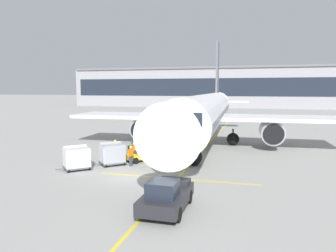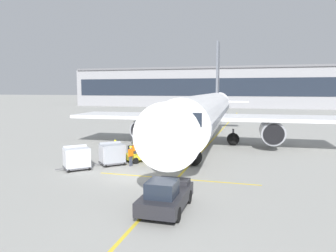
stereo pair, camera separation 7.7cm
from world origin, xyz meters
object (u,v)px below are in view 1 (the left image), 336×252
Objects in this scene: ground_crew_by_carts at (131,154)px; safety_cone_engine_keepout at (144,139)px; pushback_tug at (166,196)px; baggage_cart_lead at (112,153)px; belt_loader at (145,151)px; baggage_cart_second at (77,157)px; safety_cone_wingtip at (150,147)px; parked_airplane at (206,113)px; ground_crew_marshaller at (115,148)px; ground_crew_by_loader at (134,151)px; ground_crew_wingwalker at (160,150)px.

ground_crew_by_carts reaches higher than safety_cone_engine_keepout.
baggage_cart_lead is at bearing 129.71° from pushback_tug.
safety_cone_engine_keepout is at bearing 110.39° from belt_loader.
baggage_cart_lead and baggage_cart_second have the same top height.
baggage_cart_second is at bearing -148.70° from ground_crew_by_carts.
pushback_tug is at bearing -65.31° from belt_loader.
belt_loader is at bearing -75.49° from safety_cone_wingtip.
pushback_tug is (1.05, -20.44, -2.97)m from parked_airplane.
safety_cone_engine_keepout is at bearing 87.65° from baggage_cart_second.
ground_crew_by_carts and ground_crew_marshaller have the same top height.
parked_airplane is 7.76m from safety_cone_wingtip.
belt_loader is 2.73× the size of ground_crew_marshaller.
ground_crew_by_loader and ground_crew_marshaller have the same top height.
ground_crew_by_carts is at bearing 122.44° from pushback_tug.
belt_loader is 1.12m from ground_crew_by_loader.
belt_loader is at bearing -3.12° from ground_crew_marshaller.
ground_crew_by_loader is 1.00× the size of ground_crew_marshaller.
baggage_cart_second is 9.99m from safety_cone_wingtip.
safety_cone_wingtip is at bearing 96.31° from ground_crew_by_carts.
ground_crew_marshaller is at bearing 125.80° from pushback_tug.
ground_crew_by_loader is 2.82× the size of safety_cone_engine_keepout.
belt_loader reaches higher than safety_cone_wingtip.
ground_crew_by_carts is 12.55m from safety_cone_engine_keepout.
ground_crew_by_carts is (0.35, -1.64, 0.00)m from ground_crew_by_loader.
ground_crew_by_carts and ground_crew_wingwalker have the same top height.
ground_crew_marshaller reaches higher than safety_cone_engine_keepout.
baggage_cart_lead is 4.14× the size of safety_cone_wingtip.
safety_cone_engine_keepout is at bearing 112.73° from pushback_tug.
ground_crew_by_loader is at bearing -116.34° from parked_airplane.
pushback_tug reaches higher than ground_crew_marshaller.
belt_loader reaches higher than ground_crew_by_carts.
ground_crew_wingwalker is at bearing 25.85° from ground_crew_by_loader.
parked_airplane is at bearing 39.05° from safety_cone_wingtip.
baggage_cart_second is 4.14× the size of safety_cone_wingtip.
safety_cone_engine_keepout is (-3.16, 12.12, -0.70)m from ground_crew_by_carts.
ground_crew_marshaller is at bearing -111.33° from safety_cone_wingtip.
safety_cone_engine_keepout is at bearing 96.71° from baggage_cart_lead.
baggage_cart_second reaches higher than ground_crew_marshaller.
ground_crew_by_loader is at bearing -154.15° from ground_crew_wingwalker.
ground_crew_by_loader is (-4.93, -9.95, -2.80)m from parked_airplane.
belt_loader reaches higher than baggage_cart_second.
baggage_cart_lead is 12.21m from safety_cone_engine_keepout.
safety_cone_wingtip is at bearing 68.67° from ground_crew_marshaller.
parked_airplane is 13.48m from baggage_cart_lead.
ground_crew_by_loader is 5.65m from safety_cone_wingtip.
ground_crew_marshaller is at bearing 176.88° from belt_loader.
baggage_cart_lead reaches higher than safety_cone_wingtip.
pushback_tug is at bearing -50.29° from baggage_cart_lead.
ground_crew_marshaller is 1.00× the size of ground_crew_wingwalker.
ground_crew_by_carts is 7.31m from safety_cone_wingtip.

